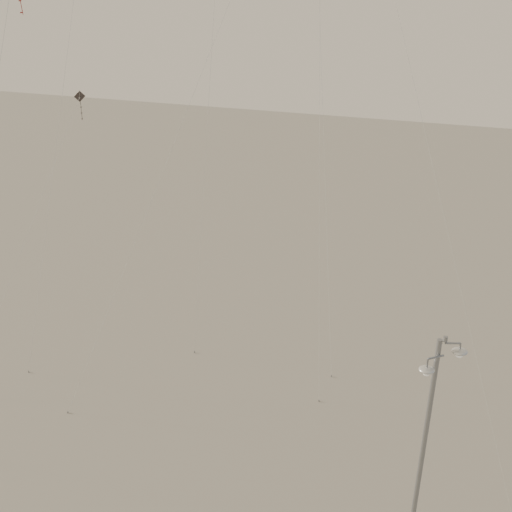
% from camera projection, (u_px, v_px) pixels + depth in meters
% --- Properties ---
extents(ground, '(160.00, 160.00, 0.00)m').
position_uv_depth(ground, '(213.00, 494.00, 30.10)').
color(ground, gray).
rests_on(ground, ground).
extents(street_lamp, '(1.43, 1.10, 9.76)m').
position_uv_depth(street_lamp, '(425.00, 452.00, 24.53)').
color(street_lamp, gray).
rests_on(street_lamp, ground).
extents(kite_1, '(6.56, 9.46, 21.77)m').
position_uv_depth(kite_1, '(202.00, 75.00, 33.74)').
color(kite_1, '#2D2625').
rests_on(kite_1, ground).
extents(kite_4, '(7.87, 4.97, 21.44)m').
position_uv_depth(kite_4, '(417.00, 102.00, 27.49)').
color(kite_4, '#2D2625').
rests_on(kite_4, ground).
extents(kite_6, '(2.08, 10.25, 14.27)m').
position_uv_depth(kite_6, '(55.00, 163.00, 38.92)').
color(kite_6, '#2D2625').
rests_on(kite_6, ground).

